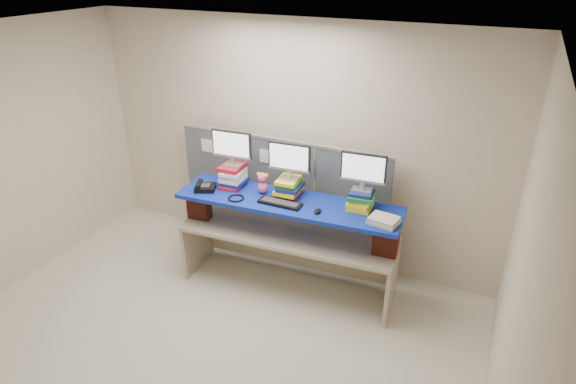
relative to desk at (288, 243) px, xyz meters
The scene contains 18 objects.
room 1.54m from the desk, 105.67° to the right, with size 5.00×4.00×2.80m.
cubicle_partition 0.67m from the desk, 123.06° to the left, with size 2.60×0.06×1.53m.
desk is the anchor object (origin of this frame).
brick_pier_left 1.09m from the desk, behind, with size 0.25×0.13×0.34m, color maroon.
brick_pier_right 1.09m from the desk, ahead, with size 0.25×0.13×0.34m, color maroon.
blue_board 0.50m from the desk, 104.04° to the right, with size 2.36×0.59×0.04m, color navy.
book_stack_left 0.95m from the desk, behind, with size 0.27×0.33×0.25m.
book_stack_center 0.63m from the desk, 110.54° to the left, with size 0.27×0.31×0.19m.
book_stack_right 0.97m from the desk, 13.76° to the left, with size 0.28×0.31×0.19m.
monitor_left 1.21m from the desk, behind, with size 0.45×0.14×0.39m.
monitor_center 0.94m from the desk, 109.35° to the left, with size 0.45×0.14×0.39m.
monitor_right 1.20m from the desk, 13.75° to the left, with size 0.45×0.14×0.39m.
keyboard 0.55m from the desk, 111.47° to the right, with size 0.45×0.16×0.03m.
mouse 0.66m from the desk, 15.75° to the right, with size 0.06×0.11×0.03m, color black.
desk_phone 1.09m from the desk, behind, with size 0.27×0.26×0.09m.
headset 0.76m from the desk, 159.00° to the right, with size 0.17×0.17×0.02m, color black.
plush_toy 0.72m from the desk, behind, with size 0.14×0.10×0.23m.
binder_stack 1.16m from the desk, ahead, with size 0.30×0.25×0.06m.
Camera 1 is at (2.24, -2.74, 3.37)m, focal length 30.00 mm.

